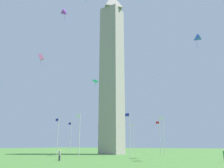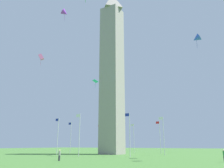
# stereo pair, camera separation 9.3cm
# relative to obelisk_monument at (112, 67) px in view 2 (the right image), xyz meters

# --- Properties ---
(ground_plane) EXTENTS (260.00, 260.00, 0.00)m
(ground_plane) POSITION_rel_obelisk_monument_xyz_m (0.00, 0.00, -24.58)
(ground_plane) COLOR #3D6B2D
(obelisk_monument) EXTENTS (5.41, 5.41, 49.16)m
(obelisk_monument) POSITION_rel_obelisk_monument_xyz_m (0.00, 0.00, 0.00)
(obelisk_monument) COLOR gray
(obelisk_monument) RESTS_ON ground
(flagpole_n) EXTENTS (1.12, 0.14, 9.18)m
(flagpole_n) POSITION_rel_obelisk_monument_xyz_m (14.36, 0.00, -19.59)
(flagpole_n) COLOR silver
(flagpole_n) RESTS_ON ground
(flagpole_ne) EXTENTS (1.12, 0.14, 9.18)m
(flagpole_ne) POSITION_rel_obelisk_monument_xyz_m (10.17, 10.11, -19.59)
(flagpole_ne) COLOR silver
(flagpole_ne) RESTS_ON ground
(flagpole_e) EXTENTS (1.12, 0.14, 9.18)m
(flagpole_e) POSITION_rel_obelisk_monument_xyz_m (0.05, 14.30, -19.59)
(flagpole_e) COLOR silver
(flagpole_e) RESTS_ON ground
(flagpole_se) EXTENTS (1.12, 0.14, 9.18)m
(flagpole_se) POSITION_rel_obelisk_monument_xyz_m (-10.06, 10.11, -19.59)
(flagpole_se) COLOR silver
(flagpole_se) RESTS_ON ground
(flagpole_s) EXTENTS (1.12, 0.14, 9.18)m
(flagpole_s) POSITION_rel_obelisk_monument_xyz_m (-14.25, 0.00, -19.59)
(flagpole_s) COLOR silver
(flagpole_s) RESTS_ON ground
(flagpole_sw) EXTENTS (1.12, 0.14, 9.18)m
(flagpole_sw) POSITION_rel_obelisk_monument_xyz_m (-10.06, -10.11, -19.59)
(flagpole_sw) COLOR silver
(flagpole_sw) RESTS_ON ground
(flagpole_w) EXTENTS (1.12, 0.14, 9.18)m
(flagpole_w) POSITION_rel_obelisk_monument_xyz_m (0.05, -14.30, -19.59)
(flagpole_w) COLOR silver
(flagpole_w) RESTS_ON ground
(flagpole_nw) EXTENTS (1.12, 0.14, 9.18)m
(flagpole_nw) POSITION_rel_obelisk_monument_xyz_m (10.17, -10.11, -19.59)
(flagpole_nw) COLOR silver
(flagpole_nw) RESTS_ON ground
(person_gray_shirt) EXTENTS (0.32, 0.32, 1.67)m
(person_gray_shirt) POSITION_rel_obelisk_monument_xyz_m (-5.40, 26.17, -23.75)
(person_gray_shirt) COLOR #2D2D38
(person_gray_shirt) RESTS_ON ground
(person_green_shirt) EXTENTS (0.32, 0.32, 1.76)m
(person_green_shirt) POSITION_rel_obelisk_monument_xyz_m (-28.20, 16.56, -23.71)
(person_green_shirt) COLOR #2D2D38
(person_green_shirt) RESTS_ON ground
(kite_cyan_diamond) EXTENTS (1.61, 1.56, 2.03)m
(kite_cyan_diamond) POSITION_rel_obelisk_monument_xyz_m (-0.36, 9.04, -6.73)
(kite_cyan_diamond) COLOR #33C6D1
(kite_pink_box) EXTENTS (1.56, 1.53, 3.00)m
(kite_pink_box) POSITION_rel_obelisk_monument_xyz_m (10.47, 17.41, -0.94)
(kite_pink_box) COLOR pink
(kite_blue_delta) EXTENTS (2.04, 1.68, 3.10)m
(kite_blue_delta) POSITION_rel_obelisk_monument_xyz_m (-25.04, 8.39, -0.78)
(kite_blue_delta) COLOR blue
(kite_purple_delta) EXTENTS (2.42, 2.45, 3.10)m
(kite_purple_delta) POSITION_rel_obelisk_monument_xyz_m (3.52, 17.38, 9.37)
(kite_purple_delta) COLOR purple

